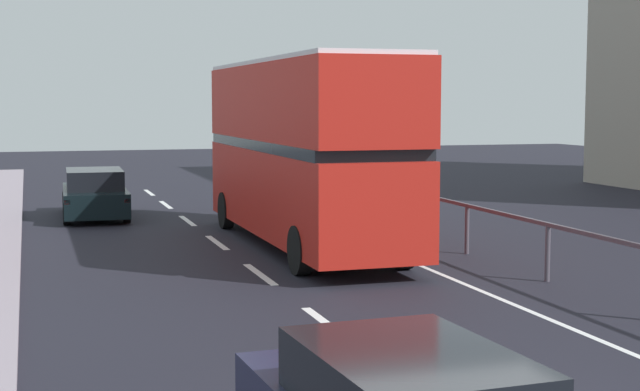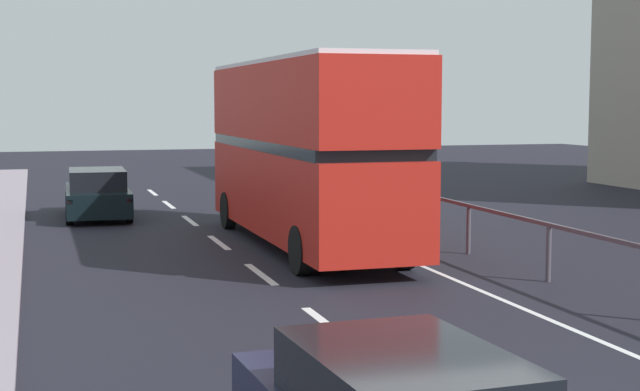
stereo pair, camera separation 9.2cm
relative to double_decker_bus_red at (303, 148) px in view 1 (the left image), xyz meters
The scene contains 4 objects.
lane_paint_markings 5.15m from the double_decker_bus_red, 87.73° to the right, with size 3.63×46.00×0.01m.
bridge_side_railing 5.30m from the double_decker_bus_red, 50.16° to the right, with size 0.10×42.00×1.15m.
double_decker_bus_red is the anchor object (origin of this frame).
sedan_car_ahead 8.69m from the double_decker_bus_red, 120.96° to the left, with size 1.99×4.62×1.46m.
Camera 1 is at (-4.41, -8.64, 3.47)m, focal length 53.01 mm.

